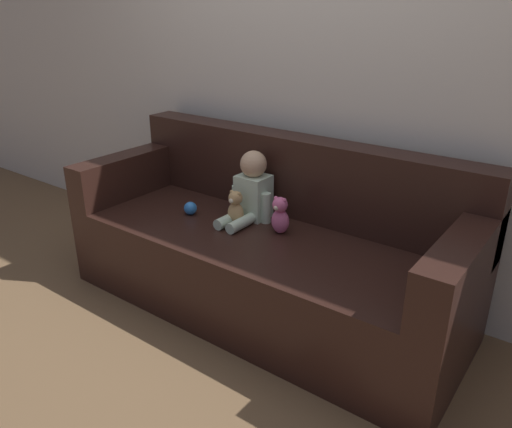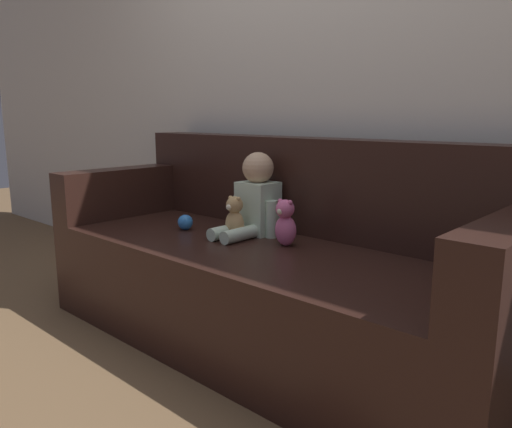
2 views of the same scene
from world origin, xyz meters
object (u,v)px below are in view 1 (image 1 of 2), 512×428
object	(u,v)px
plush_toy_side	(280,215)
toy_ball	(190,208)
person_baby	(251,191)
teddy_bear_brown	(235,209)
couch	(267,251)

from	to	relation	value
plush_toy_side	toy_ball	distance (m)	0.57
person_baby	plush_toy_side	bearing A→B (deg)	-16.29
teddy_bear_brown	plush_toy_side	xyz separation A→B (m)	(0.26, 0.05, 0.01)
plush_toy_side	couch	bearing A→B (deg)	177.09
person_baby	teddy_bear_brown	bearing A→B (deg)	-97.03
couch	teddy_bear_brown	xyz separation A→B (m)	(-0.18, -0.06, 0.23)
couch	person_baby	distance (m)	0.35
person_baby	toy_ball	xyz separation A→B (m)	(-0.31, -0.17, -0.12)
person_baby	teddy_bear_brown	size ratio (longest dim) A/B	1.99
teddy_bear_brown	toy_ball	xyz separation A→B (m)	(-0.30, -0.04, -0.05)
teddy_bear_brown	plush_toy_side	bearing A→B (deg)	11.30
couch	person_baby	bearing A→B (deg)	157.42
couch	plush_toy_side	size ratio (longest dim) A/B	10.71
couch	toy_ball	xyz separation A→B (m)	(-0.48, -0.10, 0.17)
teddy_bear_brown	plush_toy_side	distance (m)	0.27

